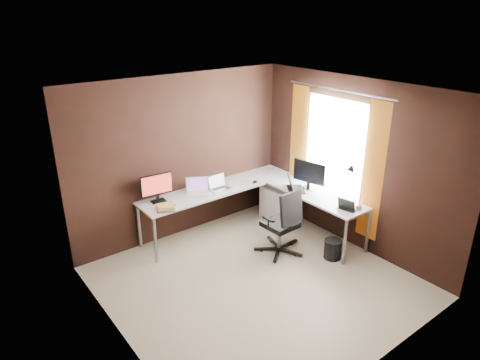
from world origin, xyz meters
The scene contains 15 objects.
room centered at (0.34, 0.07, 1.28)m, with size 3.60×3.60×2.50m.
desk centered at (0.84, 1.04, 0.68)m, with size 2.65×2.25×0.73m.
drawer_pedestal centered at (1.43, 1.15, 0.30)m, with size 0.42×0.50×0.60m, color white.
monitor_left centered at (-0.54, 1.63, 0.97)m, with size 0.48×0.15×0.42m.
monitor_right centered at (1.54, 0.60, 0.99)m, with size 0.18×0.55×0.45m.
laptop_white centered at (0.09, 1.53, 0.78)m, with size 0.42×0.38×0.23m.
laptop_silver centered at (0.43, 1.46, 0.78)m, with size 0.32×0.23×0.21m.
laptop_black_big centered at (1.33, 0.72, 0.78)m, with size 0.40×0.42×0.23m.
laptop_black_small centered at (1.44, -0.24, 0.77)m, with size 0.23×0.29×0.18m.
book_stack centered at (-0.58, 1.30, 0.77)m, with size 0.31×0.29×0.08m.
mouse_left centered at (-0.46, 1.33, 0.75)m, with size 0.09×0.06×0.03m, color black.
mouse_corner centered at (1.04, 1.30, 0.75)m, with size 0.09×0.06×0.04m, color black.
desk_lamp centered at (1.51, -0.27, 1.14)m, with size 0.20×0.24×0.65m.
office_chair centered at (0.77, 0.37, 0.29)m, with size 0.56×0.56×1.01m.
wastebasket centered at (1.25, -0.21, 0.14)m, with size 0.25×0.25×0.29m, color black.
Camera 1 is at (-3.05, -3.60, 3.37)m, focal length 32.00 mm.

